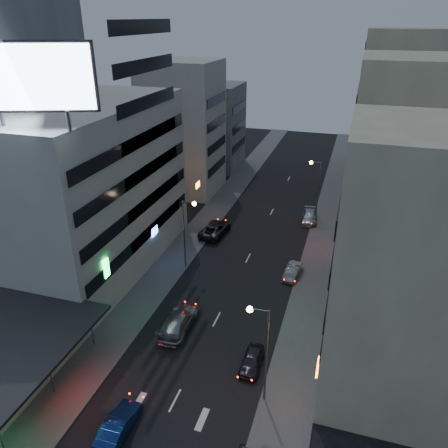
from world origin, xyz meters
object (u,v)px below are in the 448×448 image
at_px(road_car_silver, 179,321).
at_px(parked_car_left, 215,229).
at_px(road_car_blue, 119,425).
at_px(scooter_black_b, 258,445).
at_px(parked_car_right_far, 310,217).
at_px(parked_car_right_near, 252,360).
at_px(parked_car_right_mid, 293,271).

bearing_deg(road_car_silver, parked_car_left, -83.33).
bearing_deg(road_car_blue, scooter_black_b, -172.72).
xyz_separation_m(parked_car_right_far, road_car_blue, (-8.12, -37.95, 0.02)).
bearing_deg(road_car_silver, road_car_blue, 90.10).
relative_size(parked_car_left, parked_car_right_far, 1.23).
xyz_separation_m(parked_car_right_far, road_car_silver, (-8.45, -26.66, 0.15)).
bearing_deg(road_car_silver, parked_car_right_near, 158.96).
distance_m(parked_car_right_near, parked_car_left, 23.95).
xyz_separation_m(road_car_blue, scooter_black_b, (9.36, 1.37, -0.12)).
xyz_separation_m(parked_car_right_mid, road_car_blue, (-8.12, -23.19, 0.09)).
xyz_separation_m(parked_car_right_near, scooter_black_b, (2.23, -7.29, -0.04)).
height_order(parked_car_right_mid, road_car_blue, road_car_blue).
height_order(parked_car_right_near, scooter_black_b, parked_car_right_near).
relative_size(parked_car_left, road_car_blue, 1.35).
bearing_deg(parked_car_right_mid, road_car_silver, -118.51).
bearing_deg(road_car_blue, road_car_silver, -89.40).
bearing_deg(parked_car_right_near, scooter_black_b, -73.26).
height_order(parked_car_right_far, scooter_black_b, parked_car_right_far).
xyz_separation_m(road_car_blue, road_car_silver, (-0.33, 11.29, 0.12)).
height_order(parked_car_left, road_car_blue, parked_car_left).
distance_m(parked_car_left, road_car_blue, 30.49).
height_order(parked_car_right_far, road_car_blue, road_car_blue).
height_order(parked_car_left, road_car_silver, road_car_silver).
height_order(parked_car_right_far, road_car_silver, road_car_silver).
relative_size(parked_car_right_mid, parked_car_right_far, 0.80).
distance_m(parked_car_right_far, scooter_black_b, 36.60).
xyz_separation_m(parked_car_left, road_car_silver, (2.75, -19.04, 0.02)).
height_order(parked_car_right_mid, parked_car_left, parked_car_left).
relative_size(parked_car_right_mid, parked_car_left, 0.65).
distance_m(parked_car_right_mid, scooter_black_b, 21.85).
xyz_separation_m(parked_car_right_mid, parked_car_left, (-11.20, 7.14, 0.19)).
bearing_deg(parked_car_right_far, parked_car_right_near, -98.23).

